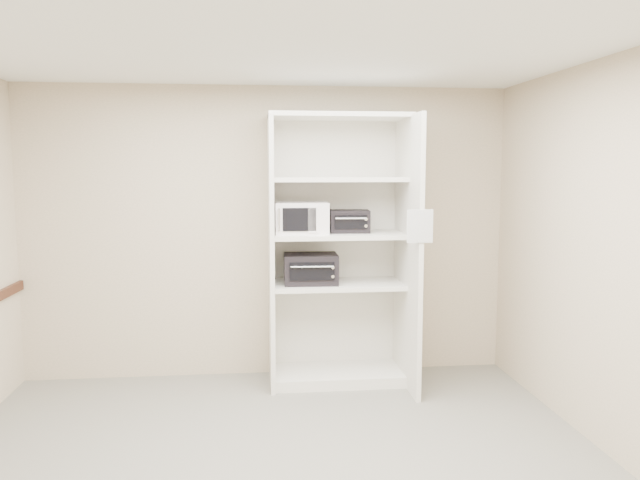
{
  "coord_description": "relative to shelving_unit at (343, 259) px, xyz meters",
  "views": [
    {
      "loc": [
        -0.14,
        -3.81,
        1.94
      ],
      "look_at": [
        0.42,
        1.38,
        1.34
      ],
      "focal_mm": 35.0,
      "sensor_mm": 36.0,
      "label": 1
    }
  ],
  "objects": [
    {
      "name": "floor",
      "position": [
        -0.67,
        -1.7,
        -1.13
      ],
      "size": [
        4.5,
        4.0,
        0.01
      ],
      "primitive_type": "cube",
      "color": "#68655B",
      "rests_on": "ground"
    },
    {
      "name": "toaster_oven_lower",
      "position": [
        -0.29,
        -0.03,
        -0.08
      ],
      "size": [
        0.49,
        0.37,
        0.26
      ],
      "primitive_type": "cube",
      "rotation": [
        0.0,
        0.0,
        -0.03
      ],
      "color": "black",
      "rests_on": "shelving_unit"
    },
    {
      "name": "microwave",
      "position": [
        -0.38,
        -0.02,
        0.38
      ],
      "size": [
        0.47,
        0.36,
        0.28
      ],
      "primitive_type": "cube",
      "rotation": [
        0.0,
        0.0,
        -0.02
      ],
      "color": "white",
      "rests_on": "shelving_unit"
    },
    {
      "name": "wall_right",
      "position": [
        1.58,
        -1.7,
        0.22
      ],
      "size": [
        0.02,
        4.0,
        2.7
      ],
      "primitive_type": "cube",
      "color": "beige",
      "rests_on": "ground"
    },
    {
      "name": "shelving_unit",
      "position": [
        0.0,
        0.0,
        0.0
      ],
      "size": [
        1.24,
        0.92,
        2.42
      ],
      "color": "silver",
      "rests_on": "floor"
    },
    {
      "name": "wall_front",
      "position": [
        -0.67,
        -3.7,
        0.22
      ],
      "size": [
        4.5,
        0.02,
        2.7
      ],
      "primitive_type": "cube",
      "color": "beige",
      "rests_on": "ground"
    },
    {
      "name": "toaster_oven_upper",
      "position": [
        0.07,
        0.04,
        0.34
      ],
      "size": [
        0.37,
        0.29,
        0.2
      ],
      "primitive_type": "cube",
      "rotation": [
        0.0,
        0.0,
        -0.07
      ],
      "color": "black",
      "rests_on": "shelving_unit"
    },
    {
      "name": "ceiling",
      "position": [
        -0.67,
        -1.7,
        1.57
      ],
      "size": [
        4.5,
        4.0,
        0.01
      ],
      "primitive_type": "cube",
      "color": "white"
    },
    {
      "name": "paper_sign",
      "position": [
        0.54,
        -0.63,
        0.35
      ],
      "size": [
        0.21,
        0.01,
        0.27
      ],
      "primitive_type": "cube",
      "rotation": [
        0.0,
        0.0,
        -0.02
      ],
      "color": "white",
      "rests_on": "shelving_unit"
    },
    {
      "name": "wall_back",
      "position": [
        -0.67,
        0.3,
        0.22
      ],
      "size": [
        4.5,
        0.02,
        2.7
      ],
      "primitive_type": "cube",
      "color": "beige",
      "rests_on": "ground"
    }
  ]
}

